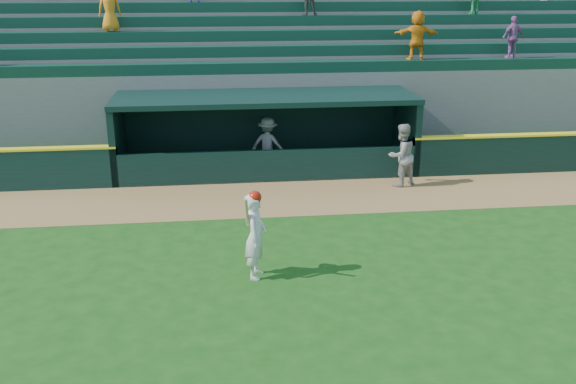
# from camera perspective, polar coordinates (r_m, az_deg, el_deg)

# --- Properties ---
(ground) EXTENTS (120.00, 120.00, 0.00)m
(ground) POSITION_cam_1_polar(r_m,az_deg,el_deg) (13.65, 0.79, -7.32)
(ground) COLOR #194912
(ground) RESTS_ON ground
(warning_track) EXTENTS (40.00, 3.00, 0.01)m
(warning_track) POSITION_cam_1_polar(r_m,az_deg,el_deg) (18.15, -1.21, -0.58)
(warning_track) COLOR olive
(warning_track) RESTS_ON ground
(dugout_player_front) EXTENTS (1.14, 1.04, 1.89)m
(dugout_player_front) POSITION_cam_1_polar(r_m,az_deg,el_deg) (19.32, 10.05, 3.24)
(dugout_player_front) COLOR #999994
(dugout_player_front) RESTS_ON ground
(dugout_player_inside) EXTENTS (1.27, 1.02, 1.72)m
(dugout_player_inside) POSITION_cam_1_polar(r_m,az_deg,el_deg) (20.65, -1.79, 4.28)
(dugout_player_inside) COLOR #999994
(dugout_player_inside) RESTS_ON ground
(dugout) EXTENTS (9.40, 2.80, 2.46)m
(dugout) POSITION_cam_1_polar(r_m,az_deg,el_deg) (20.76, -2.07, 5.76)
(dugout) COLOR #62615D
(dugout) RESTS_ON ground
(stands) EXTENTS (34.50, 6.29, 7.58)m
(stands) POSITION_cam_1_polar(r_m,az_deg,el_deg) (25.04, -2.97, 10.39)
(stands) COLOR slate
(stands) RESTS_ON ground
(batter_at_plate) EXTENTS (0.58, 0.86, 1.90)m
(batter_at_plate) POSITION_cam_1_polar(r_m,az_deg,el_deg) (13.20, -2.91, -3.79)
(batter_at_plate) COLOR silver
(batter_at_plate) RESTS_ON ground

